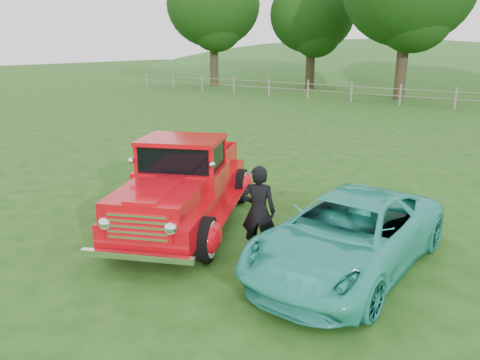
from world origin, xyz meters
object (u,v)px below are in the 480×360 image
Objects in this scene: teal_sedan at (348,234)px; tree_far_west at (213,5)px; tree_mid_west at (312,15)px; red_pickup at (184,186)px; man at (259,211)px.

tree_far_west is at bearing 133.83° from teal_sedan.
teal_sedan is at bearing -61.37° from tree_mid_west.
red_pickup is 1.23× the size of teal_sedan.
tree_far_west is 32.28m from red_pickup.
red_pickup is at bearing -67.30° from tree_mid_west.
red_pickup is (19.37, -25.19, -5.69)m from tree_far_west.
red_pickup is 3.30× the size of man.
tree_far_west is 8.30m from tree_mid_west.
teal_sedan is 1.51m from man.
tree_mid_west is 30.97m from man.
tree_far_west is 6.23× the size of man.
tree_far_west is at bearing -73.49° from man.
tree_mid_west reaches higher than teal_sedan.
tree_mid_west is 1.98× the size of teal_sedan.
teal_sedan is at bearing 172.59° from man.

